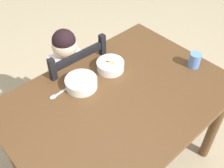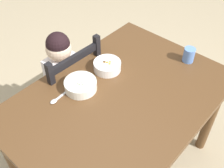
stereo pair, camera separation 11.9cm
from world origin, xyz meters
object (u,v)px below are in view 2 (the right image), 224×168
Objects in this scene: dining_table at (119,108)px; bowl_of_carrots at (107,66)px; child_figure at (65,74)px; spoon at (56,99)px; dining_chair at (67,93)px; bowl_of_peas at (81,85)px; drinking_cup at (189,55)px.

dining_table is 0.28m from bowl_of_carrots.
spoon is (-0.27, -0.25, 0.14)m from child_figure.
dining_table is 7.56× the size of bowl_of_carrots.
dining_chair reaches higher than spoon.
dining_chair is 0.18m from child_figure.
dining_chair is at bearing 89.28° from dining_table.
spoon is (-0.38, 0.04, -0.03)m from bowl_of_carrots.
child_figure is 6.89× the size of spoon.
bowl_of_peas is at bearing -179.99° from bowl_of_carrots.
spoon is at bearing 136.71° from dining_table.
bowl_of_peas is 1.37× the size of spoon.
drinking_cup reaches higher than bowl_of_peas.
bowl_of_carrots is at bearing -68.66° from dining_chair.
drinking_cup is (0.64, -0.33, 0.02)m from bowl_of_peas.
child_figure reaches higher than spoon.
dining_chair is (0.01, 0.51, -0.21)m from dining_table.
bowl_of_peas is at bearing -14.31° from spoon.
bowl_of_peas reaches higher than spoon.
dining_chair is 5.32× the size of bowl_of_carrots.
child_figure is (0.01, 0.50, -0.03)m from dining_table.
child_figure is at bearing 89.08° from dining_table.
dining_table is at bearing -90.72° from dining_chair.
child_figure reaches higher than dining_chair.
dining_chair reaches higher than drinking_cup.
bowl_of_peas reaches higher than bowl_of_carrots.
bowl_of_peas is 1.96× the size of drinking_cup.
dining_table is 13.52× the size of drinking_cup.
bowl_of_carrots is at bearing 140.81° from drinking_cup.
bowl_of_carrots is at bearing 59.21° from dining_table.
bowl_of_carrots is (0.12, -0.29, 0.17)m from child_figure.
bowl_of_peas is 0.72m from drinking_cup.
bowl_of_peas is at bearing 152.41° from drinking_cup.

